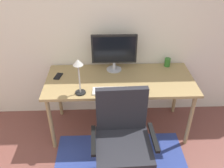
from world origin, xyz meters
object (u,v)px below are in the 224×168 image
Objects in this scene: computer_mouse at (145,91)px; monitor at (114,50)px; desk_lamp at (79,70)px; office_chair at (123,147)px; coffee_cup at (167,62)px; desk at (120,84)px; keyboard at (113,91)px; cell_phone at (58,76)px.

monitor is at bearing 121.80° from computer_mouse.
desk_lamp is 0.40× the size of office_chair.
office_chair is at bearing -121.81° from coffee_cup.
desk is at bearing -154.54° from coffee_cup.
computer_mouse is 0.71m from desk_lamp.
office_chair is (0.04, -0.93, -0.58)m from monitor.
office_chair is (0.41, -0.45, -0.60)m from desk_lamp.
monitor is 0.53× the size of office_chair.
desk is 16.10× the size of coffee_cup.
keyboard is (-0.09, -0.24, 0.07)m from desk.
desk_lamp reaches higher than office_chair.
computer_mouse reaches higher than keyboard.
computer_mouse is at bearing -0.41° from desk_lamp.
desk is 3.22× the size of monitor.
coffee_cup reaches higher than cell_phone.
office_chair reaches higher than keyboard.
cell_phone is at bearing 129.20° from office_chair.
coffee_cup is 1.23m from office_chair.
computer_mouse is at bearing -3.67° from keyboard.
office_chair is (-0.25, -0.45, -0.34)m from computer_mouse.
monitor is 0.71m from cell_phone.
keyboard is 0.58m from office_chair.
cell_phone is 1.10m from office_chair.
coffee_cup is at bearing 21.55° from cell_phone.
keyboard is 0.70m from cell_phone.
computer_mouse is (0.30, -0.48, -0.24)m from monitor.
keyboard is 4.13× the size of computer_mouse.
desk_lamp is at bearing 130.39° from office_chair.
monitor reaches higher than keyboard.
office_chair reaches higher than coffee_cup.
coffee_cup reaches higher than desk.
monitor is 1.33× the size of desk_lamp.
coffee_cup is (0.36, 0.55, 0.04)m from computer_mouse.
cell_phone reaches higher than desk.
desk is 4.27× the size of desk_lamp.
cell_phone is (-0.65, -0.13, -0.25)m from monitor.
monitor is 0.52m from keyboard.
computer_mouse is (0.24, -0.26, 0.08)m from desk.
desk_lamp is (-0.67, 0.00, 0.26)m from computer_mouse.
desk is 11.98× the size of cell_phone.
keyboard is (-0.03, -0.46, -0.25)m from monitor.
desk_lamp is at bearing -177.27° from keyboard.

